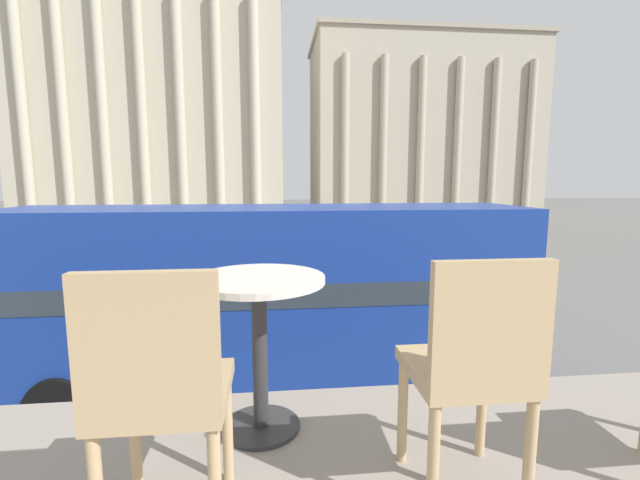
{
  "coord_description": "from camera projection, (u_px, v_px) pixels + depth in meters",
  "views": [
    {
      "loc": [
        1.01,
        -2.24,
        4.54
      ],
      "look_at": [
        2.92,
        15.66,
        2.02
      ],
      "focal_mm": 24.0,
      "sensor_mm": 36.0,
      "label": 1
    }
  ],
  "objects": [
    {
      "name": "double_decker_bus",
      "position": [
        273.0,
        290.0,
        8.94
      ],
      "size": [
        10.46,
        2.63,
        4.0
      ],
      "rotation": [
        0.0,
        0.0,
        -0.01
      ],
      "color": "black",
      "rests_on": "ground_plane"
    },
    {
      "name": "cafe_dining_table",
      "position": [
        259.0,
        318.0,
        1.94
      ],
      "size": [
        0.6,
        0.6,
        0.73
      ],
      "color": "#2D2D30",
      "rests_on": "cafe_floor_slab"
    },
    {
      "name": "cafe_chair_0",
      "position": [
        161.0,
        388.0,
        1.33
      ],
      "size": [
        0.4,
        0.4,
        0.91
      ],
      "rotation": [
        0.0,
        0.0,
        -0.06
      ],
      "color": "tan",
      "rests_on": "cafe_floor_slab"
    },
    {
      "name": "cafe_chair_1",
      "position": [
        472.0,
        365.0,
        1.49
      ],
      "size": [
        0.4,
        0.4,
        0.91
      ],
      "rotation": [
        0.0,
        0.0,
        -0.1
      ],
      "color": "tan",
      "rests_on": "cafe_floor_slab"
    },
    {
      "name": "plaza_building_left",
      "position": [
        163.0,
        104.0,
        45.74
      ],
      "size": [
        25.74,
        16.25,
        25.27
      ],
      "color": "beige",
      "rests_on": "ground_plane"
    },
    {
      "name": "plaza_building_right",
      "position": [
        419.0,
        130.0,
        57.04
      ],
      "size": [
        28.51,
        15.37,
        22.33
      ],
      "color": "#B2A893",
      "rests_on": "ground_plane"
    },
    {
      "name": "traffic_light_near",
      "position": [
        284.0,
        248.0,
        13.48
      ],
      "size": [
        0.42,
        0.24,
        3.69
      ],
      "color": "black",
      "rests_on": "ground_plane"
    },
    {
      "name": "traffic_light_mid",
      "position": [
        350.0,
        231.0,
        20.31
      ],
      "size": [
        0.42,
        0.24,
        3.28
      ],
      "color": "black",
      "rests_on": "ground_plane"
    },
    {
      "name": "pedestrian_blue",
      "position": [
        169.0,
        229.0,
        30.66
      ],
      "size": [
        0.32,
        0.32,
        1.81
      ],
      "rotation": [
        0.0,
        0.0,
        3.43
      ],
      "color": "#282B33",
      "rests_on": "ground_plane"
    },
    {
      "name": "pedestrian_olive",
      "position": [
        150.0,
        302.0,
        12.88
      ],
      "size": [
        0.32,
        0.32,
        1.6
      ],
      "rotation": [
        0.0,
        0.0,
        0.19
      ],
      "color": "#282B33",
      "rests_on": "ground_plane"
    },
    {
      "name": "pedestrian_black",
      "position": [
        229.0,
        237.0,
        26.77
      ],
      "size": [
        0.32,
        0.32,
        1.75
      ],
      "rotation": [
        0.0,
        0.0,
        5.02
      ],
      "color": "#282B33",
      "rests_on": "ground_plane"
    }
  ]
}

